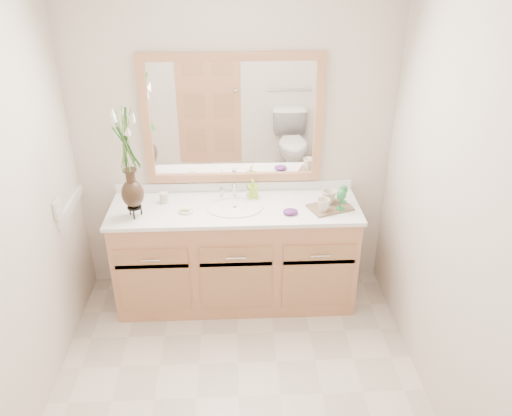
{
  "coord_description": "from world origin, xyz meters",
  "views": [
    {
      "loc": [
        0.01,
        -2.23,
        2.56
      ],
      "look_at": [
        0.14,
        0.65,
        1.01
      ],
      "focal_mm": 35.0,
      "sensor_mm": 36.0,
      "label": 1
    }
  ],
  "objects_px": {
    "tumbler": "(164,198)",
    "soap_bottle": "(253,190)",
    "flower_vase": "(127,149)",
    "tray": "(330,207)"
  },
  "relations": [
    {
      "from": "tumbler",
      "to": "soap_bottle",
      "type": "xyz_separation_m",
      "value": [
        0.66,
        0.05,
        0.03
      ]
    },
    {
      "from": "flower_vase",
      "to": "soap_bottle",
      "type": "distance_m",
      "value": 0.98
    },
    {
      "from": "tumbler",
      "to": "soap_bottle",
      "type": "height_order",
      "value": "soap_bottle"
    },
    {
      "from": "flower_vase",
      "to": "soap_bottle",
      "type": "relative_size",
      "value": 5.5
    },
    {
      "from": "flower_vase",
      "to": "tray",
      "type": "xyz_separation_m",
      "value": [
        1.4,
        0.05,
        -0.5
      ]
    },
    {
      "from": "soap_bottle",
      "to": "tray",
      "type": "bearing_deg",
      "value": -33.65
    },
    {
      "from": "flower_vase",
      "to": "soap_bottle",
      "type": "height_order",
      "value": "flower_vase"
    },
    {
      "from": "tray",
      "to": "flower_vase",
      "type": "bearing_deg",
      "value": 161.82
    },
    {
      "from": "soap_bottle",
      "to": "tray",
      "type": "distance_m",
      "value": 0.6
    },
    {
      "from": "soap_bottle",
      "to": "tumbler",
      "type": "bearing_deg",
      "value": 169.75
    }
  ]
}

